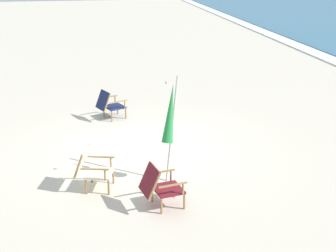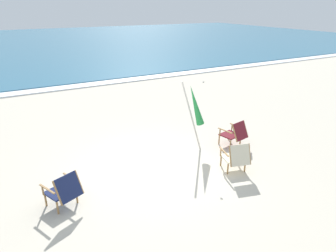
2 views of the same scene
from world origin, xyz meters
The scene contains 5 objects.
ground_plane centered at (0.00, 0.00, 0.00)m, with size 80.00×80.00×0.00m, color beige.
beach_chair_far_center centered at (1.72, -1.17, 0.43)m, with size 0.73×0.81×0.81m.
beach_chair_back_left centered at (2.65, 0.00, 0.43)m, with size 0.71×0.82×0.80m.
beach_chair_back_right centered at (-2.36, -0.59, 0.43)m, with size 0.81×0.88×0.81m.
umbrella_furled_green centered at (1.49, 0.40, 1.34)m, with size 0.64×0.47×2.05m.
Camera 1 is at (9.93, -1.14, 4.21)m, focal length 50.00 mm.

